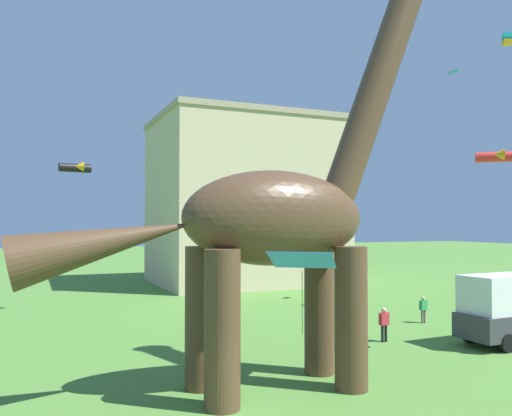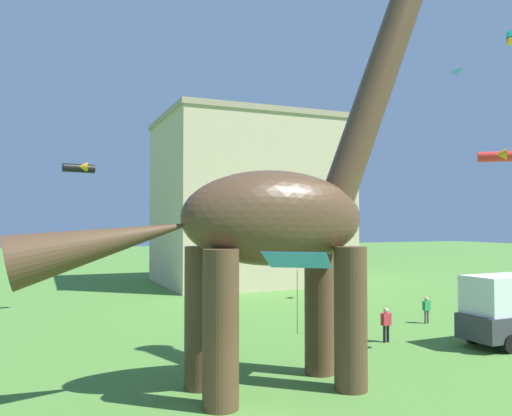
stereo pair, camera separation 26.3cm
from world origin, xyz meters
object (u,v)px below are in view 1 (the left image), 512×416
at_px(kite_near_low, 507,39).
at_px(kite_mid_left, 302,261).
at_px(dinosaur_sculpture, 274,218).
at_px(kite_far_right, 453,72).
at_px(person_vendor_side, 423,307).
at_px(parked_box_truck, 512,308).
at_px(person_photographer, 384,321).
at_px(kite_near_high, 496,157).
at_px(kite_mid_right, 76,168).

distance_m(kite_near_low, kite_mid_left, 28.07).
xyz_separation_m(dinosaur_sculpture, kite_far_right, (19.14, 11.55, 10.29)).
relative_size(dinosaur_sculpture, person_vendor_side, 10.76).
relative_size(parked_box_truck, kite_near_low, 7.98).
xyz_separation_m(parked_box_truck, kite_near_low, (6.45, 5.63, 15.31)).
xyz_separation_m(person_photographer, kite_mid_left, (-9.92, -10.33, 3.77)).
distance_m(parked_box_truck, kite_mid_left, 17.18).
bearing_deg(kite_near_low, person_photographer, -165.96).
bearing_deg(person_vendor_side, kite_near_low, -139.20).
distance_m(kite_far_right, kite_near_high, 16.30).
height_order(kite_mid_right, kite_far_right, kite_far_right).
height_order(parked_box_truck, person_photographer, parked_box_truck).
bearing_deg(parked_box_truck, kite_far_right, 56.02).
distance_m(person_photographer, kite_mid_left, 14.81).
height_order(person_photographer, kite_far_right, kite_far_right).
height_order(person_photographer, person_vendor_side, person_photographer).
xyz_separation_m(kite_mid_left, kite_far_right, (21.29, 17.53, 11.28)).
distance_m(kite_near_low, kite_near_high, 14.34).
bearing_deg(kite_mid_right, parked_box_truck, -41.91).
xyz_separation_m(kite_mid_right, kite_far_right, (24.18, -6.21, 7.04)).
xyz_separation_m(parked_box_truck, kite_near_high, (-2.56, -1.50, 6.72)).
distance_m(person_vendor_side, kite_near_low, 17.40).
relative_size(parked_box_truck, kite_mid_right, 2.90).
relative_size(parked_box_truck, kite_mid_left, 3.17).
height_order(kite_near_low, kite_mid_left, kite_near_low).
xyz_separation_m(dinosaur_sculpture, parked_box_truck, (12.94, 1.63, -4.09)).
bearing_deg(kite_near_low, kite_mid_right, 156.72).
xyz_separation_m(kite_mid_left, kite_near_high, (12.53, 6.11, 3.62)).
relative_size(kite_mid_left, kite_far_right, 1.56).
height_order(kite_near_low, kite_near_high, kite_near_low).
height_order(dinosaur_sculpture, person_vendor_side, dinosaur_sculpture).
bearing_deg(kite_mid_left, kite_far_right, 39.48).
distance_m(person_vendor_side, kite_mid_left, 20.30).
bearing_deg(dinosaur_sculpture, parked_box_truck, 22.86).
bearing_deg(person_vendor_side, kite_near_high, 113.59).
height_order(dinosaur_sculpture, kite_near_high, dinosaur_sculpture).
distance_m(dinosaur_sculpture, kite_mid_right, 18.75).
bearing_deg(kite_near_low, kite_near_high, -141.65).
relative_size(person_vendor_side, kite_mid_left, 0.82).
bearing_deg(parked_box_truck, dinosaur_sculpture, -174.82).
bearing_deg(kite_mid_right, kite_far_right, -14.40).
distance_m(parked_box_truck, person_photographer, 5.88).
bearing_deg(kite_mid_left, person_vendor_side, 41.87).
height_order(person_photographer, kite_mid_left, kite_mid_left).
distance_m(person_vendor_side, kite_far_right, 16.98).
height_order(kite_mid_right, kite_near_high, kite_mid_right).
height_order(person_photographer, kite_mid_right, kite_mid_right).
relative_size(person_photographer, kite_far_right, 1.40).
bearing_deg(parked_box_truck, kite_mid_left, -155.22).
xyz_separation_m(person_vendor_side, kite_mid_right, (-17.73, 10.44, 8.10)).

